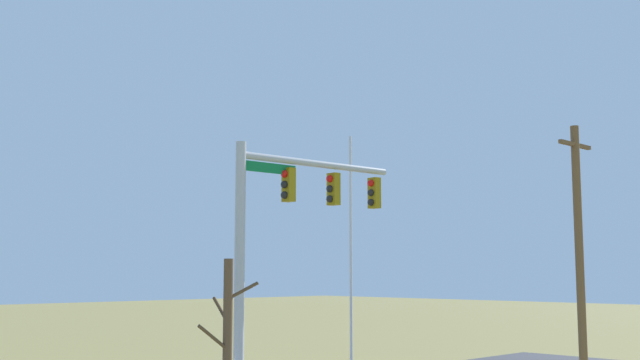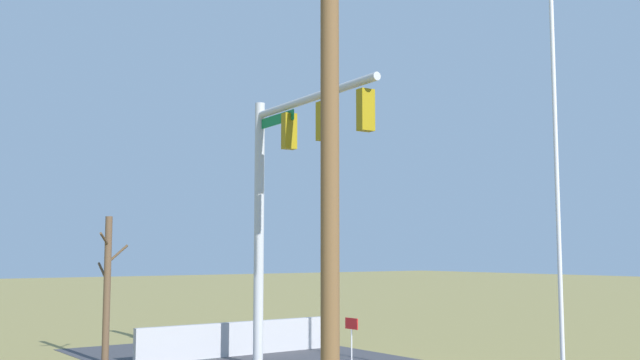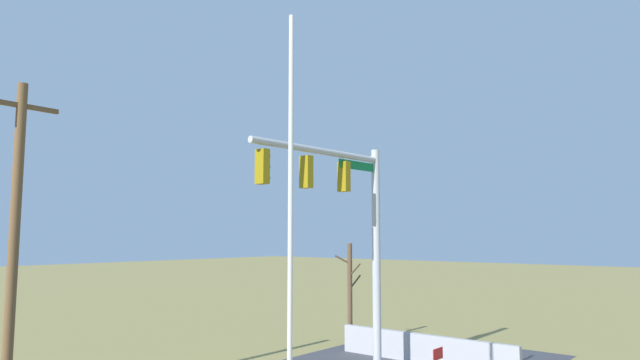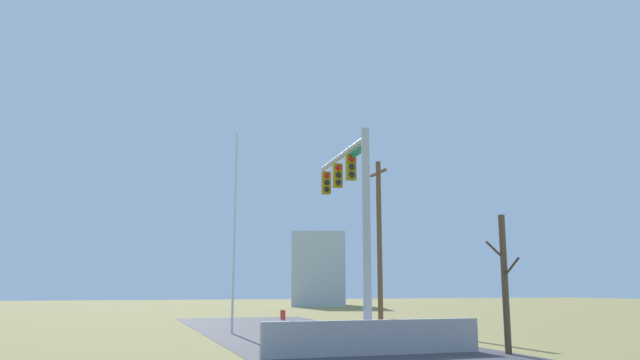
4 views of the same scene
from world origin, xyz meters
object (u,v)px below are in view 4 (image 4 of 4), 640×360
(flagpole, at_px, (234,230))
(utility_pole, at_px, (379,239))
(bare_tree, at_px, (505,281))
(open_sign, at_px, (283,320))
(signal_mast, at_px, (352,198))
(distant_building, at_px, (318,270))

(flagpole, relative_size, utility_pole, 1.05)
(flagpole, height_order, bare_tree, flagpole)
(bare_tree, height_order, open_sign, bare_tree)
(signal_mast, distance_m, bare_tree, 6.25)
(distant_building, bearing_deg, utility_pole, -175.36)
(flagpole, relative_size, distant_building, 0.95)
(flagpole, xyz_separation_m, open_sign, (6.82, 0.47, -3.53))
(utility_pole, distance_m, open_sign, 11.99)
(open_sign, height_order, distant_building, distant_building)
(signal_mast, bearing_deg, distant_building, 163.60)
(open_sign, bearing_deg, flagpole, -176.04)
(bare_tree, bearing_deg, flagpole, -148.82)
(signal_mast, height_order, distant_building, distant_building)
(signal_mast, height_order, open_sign, signal_mast)
(utility_pole, xyz_separation_m, open_sign, (8.79, -7.37, -3.49))
(distant_building, bearing_deg, open_sign, 178.28)
(bare_tree, height_order, distant_building, distant_building)
(open_sign, bearing_deg, signal_mast, 104.20)
(utility_pole, bearing_deg, flagpole, -75.88)
(signal_mast, distance_m, open_sign, 5.10)
(signal_mast, xyz_separation_m, flagpole, (-6.12, -3.22, -0.71))
(distant_building, bearing_deg, bare_tree, -173.70)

